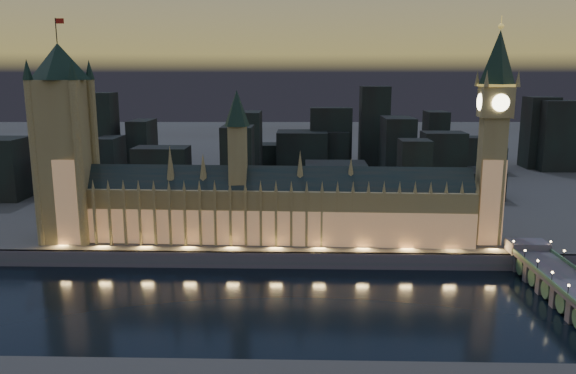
{
  "coord_description": "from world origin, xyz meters",
  "views": [
    {
      "loc": [
        12.49,
        -221.84,
        94.62
      ],
      "look_at": [
        5.0,
        55.0,
        38.0
      ],
      "focal_mm": 35.0,
      "sensor_mm": 36.0,
      "label": 1
    }
  ],
  "objects_px": {
    "palace_of_westminster": "(275,206)",
    "elizabeth_tower": "(494,120)",
    "westminster_bridge": "(573,294)",
    "victoria_tower": "(64,134)"
  },
  "relations": [
    {
      "from": "palace_of_westminster",
      "to": "elizabeth_tower",
      "type": "height_order",
      "value": "elizabeth_tower"
    },
    {
      "from": "palace_of_westminster",
      "to": "westminster_bridge",
      "type": "bearing_deg",
      "value": -27.57
    },
    {
      "from": "palace_of_westminster",
      "to": "westminster_bridge",
      "type": "relative_size",
      "value": 1.79
    },
    {
      "from": "palace_of_westminster",
      "to": "elizabeth_tower",
      "type": "xyz_separation_m",
      "value": [
        109.87,
        0.18,
        45.01
      ]
    },
    {
      "from": "victoria_tower",
      "to": "elizabeth_tower",
      "type": "bearing_deg",
      "value": 0.0
    },
    {
      "from": "victoria_tower",
      "to": "westminster_bridge",
      "type": "bearing_deg",
      "value": -15.67
    },
    {
      "from": "victoria_tower",
      "to": "elizabeth_tower",
      "type": "height_order",
      "value": "elizabeth_tower"
    },
    {
      "from": "victoria_tower",
      "to": "westminster_bridge",
      "type": "distance_m",
      "value": 248.8
    },
    {
      "from": "elizabeth_tower",
      "to": "westminster_bridge",
      "type": "height_order",
      "value": "elizabeth_tower"
    },
    {
      "from": "victoria_tower",
      "to": "elizabeth_tower",
      "type": "distance_m",
      "value": 218.13
    }
  ]
}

